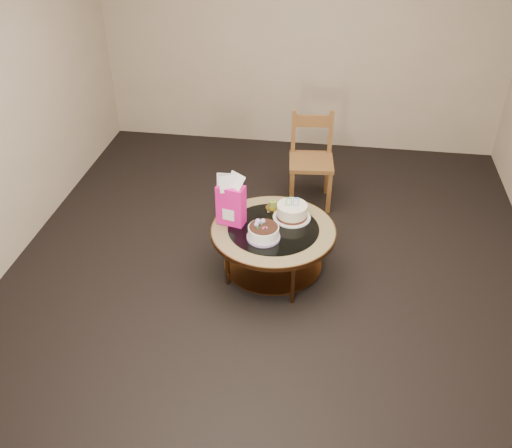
# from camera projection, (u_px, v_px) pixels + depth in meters

# --- Properties ---
(ground) EXTENTS (5.00, 5.00, 0.00)m
(ground) POSITION_uv_depth(u_px,v_px,m) (272.00, 272.00, 4.85)
(ground) COLOR black
(ground) RESTS_ON ground
(room_walls) EXTENTS (4.52, 5.02, 2.61)m
(room_walls) POSITION_uv_depth(u_px,v_px,m) (276.00, 101.00, 3.98)
(room_walls) COLOR tan
(room_walls) RESTS_ON ground
(coffee_table) EXTENTS (1.02, 1.02, 0.46)m
(coffee_table) POSITION_uv_depth(u_px,v_px,m) (273.00, 236.00, 4.64)
(coffee_table) COLOR brown
(coffee_table) RESTS_ON ground
(decorated_cake) EXTENTS (0.26, 0.26, 0.15)m
(decorated_cake) POSITION_uv_depth(u_px,v_px,m) (263.00, 233.00, 4.45)
(decorated_cake) COLOR #A789C2
(decorated_cake) RESTS_ON coffee_table
(cream_cake) EXTENTS (0.31, 0.31, 0.20)m
(cream_cake) POSITION_uv_depth(u_px,v_px,m) (292.00, 212.00, 4.68)
(cream_cake) COLOR silver
(cream_cake) RESTS_ON coffee_table
(gift_bag) EXTENTS (0.24, 0.20, 0.44)m
(gift_bag) POSITION_uv_depth(u_px,v_px,m) (231.00, 200.00, 4.54)
(gift_bag) COLOR #F01697
(gift_bag) RESTS_ON coffee_table
(pillar_candle) EXTENTS (0.12, 0.12, 0.09)m
(pillar_candle) POSITION_uv_depth(u_px,v_px,m) (273.00, 206.00, 4.81)
(pillar_candle) COLOR #C8B652
(pillar_candle) RESTS_ON coffee_table
(dining_chair) EXTENTS (0.46, 0.46, 0.91)m
(dining_chair) POSITION_uv_depth(u_px,v_px,m) (311.00, 159.00, 5.56)
(dining_chair) COLOR brown
(dining_chair) RESTS_ON ground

